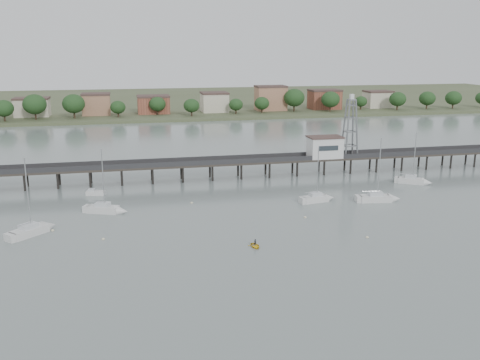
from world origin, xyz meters
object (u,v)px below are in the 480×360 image
at_px(lattice_tower, 350,128).
at_px(sailboat_e, 416,181).
at_px(sailboat_c, 320,198).
at_px(yellow_dinghy, 255,247).
at_px(white_tender, 95,193).
at_px(sailboat_b, 109,210).
at_px(sailboat_a, 36,229).
at_px(pier, 225,163).
at_px(sailboat_d, 382,198).

relative_size(lattice_tower, sailboat_e, 1.23).
relative_size(sailboat_c, yellow_dinghy, 4.52).
xyz_separation_m(sailboat_e, white_tender, (-71.93, 5.81, -0.18)).
xyz_separation_m(sailboat_b, sailboat_a, (-11.85, -8.95, -0.00)).
relative_size(sailboat_c, white_tender, 2.89).
bearing_deg(pier, sailboat_d, -43.39).
relative_size(pier, yellow_dinghy, 57.25).
height_order(sailboat_a, yellow_dinghy, sailboat_a).
relative_size(sailboat_b, sailboat_a, 0.93).
distance_m(sailboat_e, white_tender, 72.17).
distance_m(white_tender, yellow_dinghy, 45.09).
bearing_deg(sailboat_e, white_tender, -152.84).
distance_m(pier, sailboat_a, 49.83).
distance_m(pier, sailboat_d, 38.14).
height_order(sailboat_c, sailboat_e, sailboat_e).
height_order(pier, white_tender, pier).
relative_size(pier, sailboat_c, 12.68).
distance_m(sailboat_b, sailboat_d, 54.53).
height_order(sailboat_e, sailboat_a, sailboat_a).
height_order(sailboat_e, yellow_dinghy, sailboat_e).
xyz_separation_m(sailboat_c, yellow_dinghy, (-18.96, -21.99, -0.65)).
relative_size(sailboat_c, sailboat_d, 0.85).
xyz_separation_m(lattice_tower, white_tender, (-61.49, -8.75, -10.64)).
height_order(sailboat_b, yellow_dinghy, sailboat_b).
height_order(sailboat_d, white_tender, sailboat_d).
relative_size(sailboat_c, sailboat_e, 0.94).
xyz_separation_m(pier, lattice_tower, (31.50, 0.00, 7.31)).
relative_size(sailboat_e, yellow_dinghy, 4.79).
bearing_deg(pier, white_tender, -163.73).
bearing_deg(pier, sailboat_c, -57.20).
bearing_deg(white_tender, sailboat_b, -66.45).
bearing_deg(sailboat_d, yellow_dinghy, -140.51).
bearing_deg(sailboat_c, sailboat_d, -22.43).
distance_m(pier, yellow_dinghy, 45.79).
bearing_deg(pier, sailboat_a, -140.97).
bearing_deg(sailboat_d, sailboat_e, 46.75).
relative_size(sailboat_b, yellow_dinghy, 4.97).
distance_m(sailboat_a, white_tender, 24.16).
relative_size(sailboat_a, white_tender, 3.42).
bearing_deg(pier, sailboat_b, -140.13).
height_order(lattice_tower, sailboat_a, lattice_tower).
relative_size(pier, lattice_tower, 9.68).
distance_m(sailboat_a, yellow_dinghy, 37.58).
height_order(pier, sailboat_b, sailboat_b).
relative_size(sailboat_e, white_tender, 3.07).
bearing_deg(yellow_dinghy, lattice_tower, 45.39).
height_order(white_tender, yellow_dinghy, white_tender).
bearing_deg(lattice_tower, sailboat_e, -54.35).
xyz_separation_m(sailboat_e, sailboat_a, (-80.57, -16.75, -0.01)).
bearing_deg(sailboat_a, sailboat_d, -39.42).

